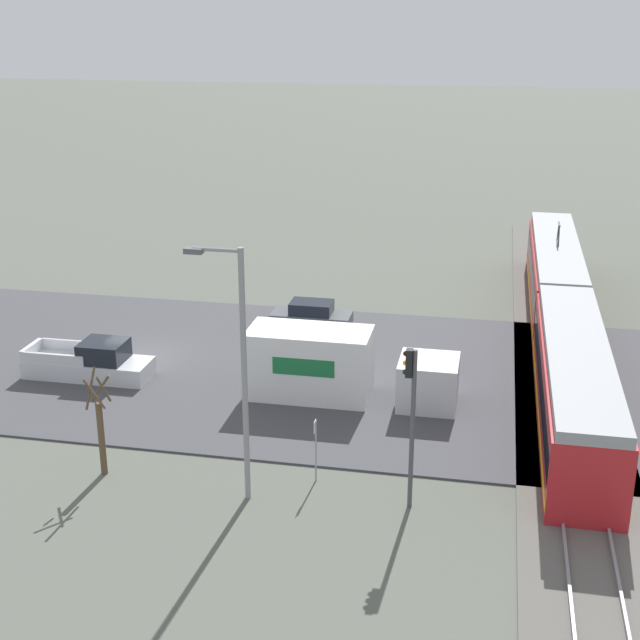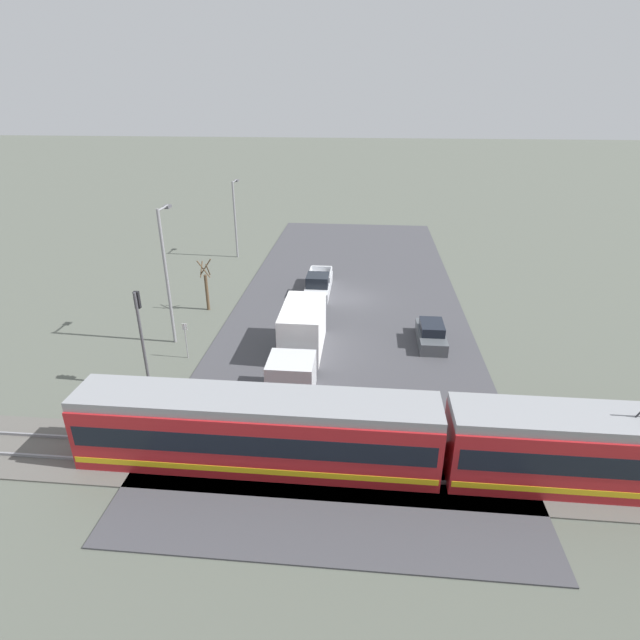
# 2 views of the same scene
# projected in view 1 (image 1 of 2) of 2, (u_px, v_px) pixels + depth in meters

# --- Properties ---
(ground_plane) EXTENTS (320.00, 320.00, 0.00)m
(ground_plane) POSITION_uv_depth(u_px,v_px,m) (140.00, 359.00, 43.17)
(ground_plane) COLOR #565B51
(road_surface) EXTENTS (17.69, 50.70, 0.08)m
(road_surface) POSITION_uv_depth(u_px,v_px,m) (140.00, 358.00, 43.16)
(road_surface) COLOR #424247
(road_surface) RESTS_ON ground
(rail_bed) EXTENTS (63.00, 4.40, 0.22)m
(rail_bed) POSITION_uv_depth(u_px,v_px,m) (565.00, 391.00, 39.44)
(rail_bed) COLOR #5B5954
(rail_bed) RESTS_ON ground
(light_rail_tram) EXTENTS (32.27, 2.70, 4.56)m
(light_rail_tram) POSITION_uv_depth(u_px,v_px,m) (563.00, 320.00, 43.33)
(light_rail_tram) COLOR #B21E23
(light_rail_tram) RESTS_ON ground
(box_truck) EXTENTS (2.56, 9.04, 3.01)m
(box_truck) POSITION_uv_depth(u_px,v_px,m) (338.00, 367.00, 38.33)
(box_truck) COLOR silver
(box_truck) RESTS_ON ground
(pickup_truck) EXTENTS (1.96, 5.80, 1.76)m
(pickup_truck) POSITION_uv_depth(u_px,v_px,m) (91.00, 363.00, 40.73)
(pickup_truck) COLOR silver
(pickup_truck) RESTS_ON ground
(sedan_car_0) EXTENTS (1.74, 4.20, 1.45)m
(sedan_car_0) POSITION_uv_depth(u_px,v_px,m) (311.00, 317.00, 46.91)
(sedan_car_0) COLOR #4C5156
(sedan_car_0) RESTS_ON ground
(traffic_light_pole) EXTENTS (0.28, 0.47, 5.76)m
(traffic_light_pole) POSITION_uv_depth(u_px,v_px,m) (411.00, 408.00, 29.24)
(traffic_light_pole) COLOR #47474C
(traffic_light_pole) RESTS_ON ground
(street_tree) EXTENTS (0.97, 0.81, 4.05)m
(street_tree) POSITION_uv_depth(u_px,v_px,m) (101.00, 428.00, 32.00)
(street_tree) COLOR brown
(street_tree) RESTS_ON ground
(street_lamp_near_crossing) EXTENTS (0.36, 1.95, 8.99)m
(street_lamp_near_crossing) POSITION_uv_depth(u_px,v_px,m) (239.00, 361.00, 29.33)
(street_lamp_near_crossing) COLOR gray
(street_lamp_near_crossing) RESTS_ON ground
(no_parking_sign) EXTENTS (0.32, 0.08, 2.39)m
(no_parking_sign) POSITION_uv_depth(u_px,v_px,m) (316.00, 445.00, 31.62)
(no_parking_sign) COLOR gray
(no_parking_sign) RESTS_ON ground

